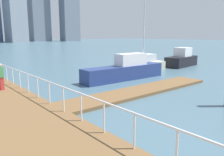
% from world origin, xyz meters
% --- Properties ---
extents(ground_plane, '(300.00, 300.00, 0.00)m').
position_xyz_m(ground_plane, '(0.00, 20.00, 0.00)').
color(ground_plane, '#476675').
extents(floating_dock, '(12.16, 2.00, 0.18)m').
position_xyz_m(floating_dock, '(2.58, 11.18, 0.09)').
color(floating_dock, brown).
rests_on(floating_dock, ground_plane).
extents(boardwalk_railing, '(0.06, 30.41, 1.08)m').
position_xyz_m(boardwalk_railing, '(-3.15, 9.99, 1.22)').
color(boardwalk_railing, white).
rests_on(boardwalk_railing, boardwalk).
extents(moored_boat_1, '(7.54, 1.68, 2.07)m').
position_xyz_m(moored_boat_1, '(4.97, 14.86, 0.76)').
color(moored_boat_1, navy).
rests_on(moored_boat_1, ground_plane).
extents(moored_boat_2, '(4.95, 2.38, 2.13)m').
position_xyz_m(moored_boat_2, '(15.30, 16.41, 0.79)').
color(moored_boat_2, black).
rests_on(moored_boat_2, ground_plane).
extents(moored_boat_3, '(4.65, 2.75, 8.76)m').
position_xyz_m(moored_boat_3, '(10.00, 17.45, 0.65)').
color(moored_boat_3, beige).
rests_on(moored_boat_3, ground_plane).
extents(pedestrian_0, '(0.25, 0.38, 1.55)m').
position_xyz_m(pedestrian_0, '(-4.13, 15.72, 1.19)').
color(pedestrian_0, '#BF3333').
rests_on(pedestrian_0, boardwalk).
extents(skyline_tower_4, '(7.58, 12.25, 31.81)m').
position_xyz_m(skyline_tower_4, '(27.42, 114.00, 15.91)').
color(skyline_tower_4, '#8C939E').
rests_on(skyline_tower_4, ground_plane).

